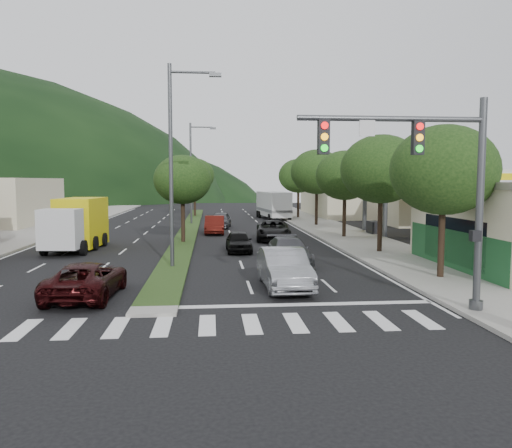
{
  "coord_description": "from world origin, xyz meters",
  "views": [
    {
      "loc": [
        1.93,
        -16.88,
        4.37
      ],
      "look_at": [
        4.37,
        9.97,
        2.02
      ],
      "focal_mm": 35.0,
      "sensor_mm": 36.0,
      "label": 1
    }
  ],
  "objects": [
    {
      "name": "car_queue_e",
      "position": [
        2.84,
        29.14,
        0.73
      ],
      "size": [
        2.25,
        4.48,
        1.46
      ],
      "primitive_type": "imported",
      "rotation": [
        0.0,
        0.0,
        -0.13
      ],
      "color": "#46474B",
      "rests_on": "ground"
    },
    {
      "name": "sidewalk_right",
      "position": [
        12.5,
        25.0,
        0.07
      ],
      "size": [
        5.0,
        90.0,
        0.15
      ],
      "primitive_type": "cube",
      "color": "gray",
      "rests_on": "ground"
    },
    {
      "name": "tree_r_d",
      "position": [
        12.0,
        30.0,
        5.18
      ],
      "size": [
        5.0,
        5.0,
        7.17
      ],
      "color": "black",
      "rests_on": "sidewalk_right"
    },
    {
      "name": "suv_maroon",
      "position": [
        -2.71,
        2.0,
        0.67
      ],
      "size": [
        2.45,
        4.94,
        1.35
      ],
      "primitive_type": "imported",
      "rotation": [
        0.0,
        0.0,
        3.1
      ],
      "color": "black",
      "rests_on": "ground"
    },
    {
      "name": "motorhome",
      "position": [
        9.0,
        39.2,
        1.64
      ],
      "size": [
        3.31,
        8.25,
        3.08
      ],
      "rotation": [
        0.0,
        0.0,
        0.11
      ],
      "color": "silver",
      "rests_on": "ground"
    },
    {
      "name": "tree_r_b",
      "position": [
        12.0,
        12.0,
        5.04
      ],
      "size": [
        4.8,
        4.8,
        6.94
      ],
      "color": "black",
      "rests_on": "sidewalk_right"
    },
    {
      "name": "tree_med_near",
      "position": [
        0.0,
        18.0,
        4.43
      ],
      "size": [
        4.0,
        4.0,
        6.02
      ],
      "color": "black",
      "rests_on": "median"
    },
    {
      "name": "car_queue_a",
      "position": [
        3.62,
        13.52,
        0.64
      ],
      "size": [
        1.56,
        3.77,
        1.28
      ],
      "primitive_type": "imported",
      "rotation": [
        0.0,
        0.0,
        0.01
      ],
      "color": "black",
      "rests_on": "ground"
    },
    {
      "name": "tree_med_far",
      "position": [
        0.0,
        44.0,
        5.01
      ],
      "size": [
        4.8,
        4.8,
        6.94
      ],
      "color": "black",
      "rests_on": "median"
    },
    {
      "name": "car_queue_b",
      "position": [
        5.94,
        8.52,
        0.7
      ],
      "size": [
        2.05,
        4.88,
        1.41
      ],
      "primitive_type": "imported",
      "rotation": [
        0.0,
        0.0,
        0.02
      ],
      "color": "#444449",
      "rests_on": "ground"
    },
    {
      "name": "tree_r_e",
      "position": [
        12.0,
        40.0,
        4.89
      ],
      "size": [
        4.6,
        4.6,
        6.71
      ],
      "color": "black",
      "rests_on": "sidewalk_right"
    },
    {
      "name": "streetlight_near",
      "position": [
        0.21,
        8.0,
        5.58
      ],
      "size": [
        2.6,
        0.25,
        10.0
      ],
      "color": "#47494C",
      "rests_on": "ground"
    },
    {
      "name": "car_queue_c",
      "position": [
        2.23,
        24.14,
        0.74
      ],
      "size": [
        1.65,
        4.5,
        1.47
      ],
      "primitive_type": "imported",
      "rotation": [
        0.0,
        0.0,
        -0.02
      ],
      "color": "#53130D",
      "rests_on": "ground"
    },
    {
      "name": "sidewalk_left",
      "position": [
        -13.0,
        25.0,
        0.07
      ],
      "size": [
        6.0,
        90.0,
        0.15
      ],
      "primitive_type": "cube",
      "color": "gray",
      "rests_on": "ground"
    },
    {
      "name": "box_truck",
      "position": [
        -6.45,
        15.33,
        1.54
      ],
      "size": [
        2.97,
        6.74,
        3.25
      ],
      "rotation": [
        0.0,
        0.0,
        3.07
      ],
      "color": "silver",
      "rests_on": "ground"
    },
    {
      "name": "tree_r_a",
      "position": [
        12.0,
        4.0,
        4.82
      ],
      "size": [
        4.6,
        4.6,
        6.63
      ],
      "color": "black",
      "rests_on": "sidewalk_right"
    },
    {
      "name": "sedan_silver",
      "position": [
        4.89,
        2.97,
        0.8
      ],
      "size": [
        1.83,
        4.91,
        1.6
      ],
      "primitive_type": "imported",
      "rotation": [
        0.0,
        0.0,
        0.03
      ],
      "color": "#93959A",
      "rests_on": "ground"
    },
    {
      "name": "car_queue_d",
      "position": [
        6.47,
        19.14,
        0.73
      ],
      "size": [
        2.9,
        5.44,
        1.46
      ],
      "primitive_type": "imported",
      "rotation": [
        0.0,
        0.0,
        -0.1
      ],
      "color": "black",
      "rests_on": "ground"
    },
    {
      "name": "tree_r_c",
      "position": [
        12.0,
        20.0,
        4.75
      ],
      "size": [
        4.4,
        4.4,
        6.48
      ],
      "color": "black",
      "rests_on": "sidewalk_right"
    },
    {
      "name": "streetlight_mid",
      "position": [
        0.21,
        33.0,
        5.58
      ],
      "size": [
        2.6,
        0.25,
        10.0
      ],
      "color": "#47494C",
      "rests_on": "ground"
    },
    {
      "name": "median",
      "position": [
        0.0,
        28.0,
        0.06
      ],
      "size": [
        1.6,
        56.0,
        0.12
      ],
      "primitive_type": "cube",
      "color": "#1E3814",
      "rests_on": "ground"
    },
    {
      "name": "ground",
      "position": [
        0.0,
        0.0,
        0.0
      ],
      "size": [
        160.0,
        160.0,
        0.0
      ],
      "primitive_type": "plane",
      "color": "black",
      "rests_on": "ground"
    },
    {
      "name": "gas_canopy",
      "position": [
        19.0,
        22.0,
        4.65
      ],
      "size": [
        12.2,
        8.2,
        5.25
      ],
      "color": "silver",
      "rests_on": "ground"
    },
    {
      "name": "bldg_right_far",
      "position": [
        19.5,
        44.0,
        2.6
      ],
      "size": [
        10.0,
        16.0,
        5.2
      ],
      "primitive_type": "cube",
      "color": "beige",
      "rests_on": "ground"
    },
    {
      "name": "crosswalk",
      "position": [
        0.0,
        -2.0,
        0.01
      ],
      "size": [
        19.0,
        2.2,
        0.01
      ],
      "primitive_type": "cube",
      "color": "silver",
      "rests_on": "ground"
    },
    {
      "name": "traffic_signal",
      "position": [
        9.03,
        -1.54,
        4.65
      ],
      "size": [
        6.12,
        0.4,
        7.0
      ],
      "color": "#47494C",
      "rests_on": "ground"
    }
  ]
}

